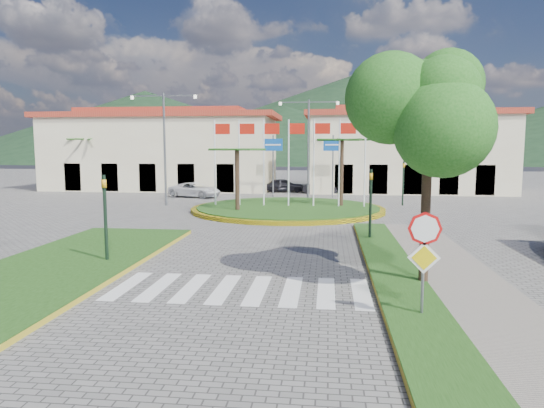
# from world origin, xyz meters

# --- Properties ---
(ground) EXTENTS (160.00, 160.00, 0.00)m
(ground) POSITION_xyz_m (0.00, 0.00, 0.00)
(ground) COLOR #625F5D
(ground) RESTS_ON ground
(sidewalk_right) EXTENTS (4.00, 28.00, 0.15)m
(sidewalk_right) POSITION_xyz_m (6.00, 2.00, 0.07)
(sidewalk_right) COLOR gray
(sidewalk_right) RESTS_ON ground
(verge_right) EXTENTS (1.60, 28.00, 0.18)m
(verge_right) POSITION_xyz_m (4.80, 2.00, 0.09)
(verge_right) COLOR #1C4012
(verge_right) RESTS_ON ground
(median_left) EXTENTS (5.00, 14.00, 0.18)m
(median_left) POSITION_xyz_m (-6.50, 6.00, 0.09)
(median_left) COLOR #1C4012
(median_left) RESTS_ON ground
(crosswalk) EXTENTS (8.00, 3.00, 0.01)m
(crosswalk) POSITION_xyz_m (0.00, 4.00, 0.01)
(crosswalk) COLOR silver
(crosswalk) RESTS_ON ground
(roundabout_island) EXTENTS (12.70, 12.70, 6.00)m
(roundabout_island) POSITION_xyz_m (0.00, 22.00, 0.18)
(roundabout_island) COLOR yellow
(roundabout_island) RESTS_ON ground
(stop_sign) EXTENTS (0.80, 0.11, 2.65)m
(stop_sign) POSITION_xyz_m (4.90, 1.96, 1.79)
(stop_sign) COLOR slate
(stop_sign) RESTS_ON ground
(deciduous_tree) EXTENTS (3.60, 3.60, 6.80)m
(deciduous_tree) POSITION_xyz_m (5.50, 5.00, 5.18)
(deciduous_tree) COLOR black
(deciduous_tree) RESTS_ON ground
(traffic_light_left) EXTENTS (0.15, 0.18, 3.20)m
(traffic_light_left) POSITION_xyz_m (-5.20, 6.50, 1.94)
(traffic_light_left) COLOR black
(traffic_light_left) RESTS_ON ground
(traffic_light_right) EXTENTS (0.15, 0.18, 3.20)m
(traffic_light_right) POSITION_xyz_m (4.50, 12.00, 1.94)
(traffic_light_right) COLOR black
(traffic_light_right) RESTS_ON ground
(traffic_light_far) EXTENTS (0.18, 0.15, 3.20)m
(traffic_light_far) POSITION_xyz_m (8.00, 26.00, 1.94)
(traffic_light_far) COLOR black
(traffic_light_far) RESTS_ON ground
(direction_sign_west) EXTENTS (1.60, 0.14, 5.20)m
(direction_sign_west) POSITION_xyz_m (-2.00, 30.97, 3.53)
(direction_sign_west) COLOR slate
(direction_sign_west) RESTS_ON ground
(direction_sign_east) EXTENTS (1.60, 0.14, 5.20)m
(direction_sign_east) POSITION_xyz_m (3.00, 30.97, 3.53)
(direction_sign_east) COLOR slate
(direction_sign_east) RESTS_ON ground
(street_lamp_centre) EXTENTS (4.80, 0.16, 8.00)m
(street_lamp_centre) POSITION_xyz_m (1.00, 30.00, 4.50)
(street_lamp_centre) COLOR slate
(street_lamp_centre) RESTS_ON ground
(street_lamp_west) EXTENTS (4.80, 0.16, 8.00)m
(street_lamp_west) POSITION_xyz_m (-9.00, 24.00, 4.50)
(street_lamp_west) COLOR slate
(street_lamp_west) RESTS_ON ground
(building_left) EXTENTS (23.32, 9.54, 8.05)m
(building_left) POSITION_xyz_m (-14.00, 38.00, 3.90)
(building_left) COLOR beige
(building_left) RESTS_ON ground
(building_right) EXTENTS (19.08, 9.54, 8.05)m
(building_right) POSITION_xyz_m (10.00, 38.00, 3.90)
(building_right) COLOR beige
(building_right) RESTS_ON ground
(hill_far_west) EXTENTS (140.00, 140.00, 22.00)m
(hill_far_west) POSITION_xyz_m (-55.00, 140.00, 11.00)
(hill_far_west) COLOR black
(hill_far_west) RESTS_ON ground
(hill_far_mid) EXTENTS (180.00, 180.00, 30.00)m
(hill_far_mid) POSITION_xyz_m (15.00, 160.00, 15.00)
(hill_far_mid) COLOR black
(hill_far_mid) RESTS_ON ground
(hill_near_back) EXTENTS (110.00, 110.00, 16.00)m
(hill_near_back) POSITION_xyz_m (-10.00, 130.00, 8.00)
(hill_near_back) COLOR black
(hill_near_back) RESTS_ON ground
(white_van) EXTENTS (4.84, 3.22, 1.24)m
(white_van) POSITION_xyz_m (-8.54, 30.00, 0.62)
(white_van) COLOR silver
(white_van) RESTS_ON ground
(car_dark_a) EXTENTS (4.00, 2.14, 1.29)m
(car_dark_a) POSITION_xyz_m (-1.52, 35.57, 0.65)
(car_dark_a) COLOR black
(car_dark_a) RESTS_ON ground
(car_dark_b) EXTENTS (3.33, 1.65, 1.05)m
(car_dark_b) POSITION_xyz_m (2.00, 34.27, 0.52)
(car_dark_b) COLOR black
(car_dark_b) RESTS_ON ground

